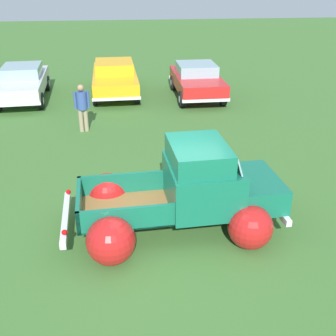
{
  "coord_description": "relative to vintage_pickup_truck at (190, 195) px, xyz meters",
  "views": [
    {
      "loc": [
        -0.9,
        -7.52,
        5.13
      ],
      "look_at": [
        0.0,
        0.77,
        1.06
      ],
      "focal_mm": 43.98,
      "sensor_mm": 36.0,
      "label": 1
    }
  ],
  "objects": [
    {
      "name": "vintage_pickup_truck",
      "position": [
        0.0,
        0.0,
        0.0
      ],
      "size": [
        4.73,
        2.98,
        1.96
      ],
      "rotation": [
        0.0,
        0.0,
        0.06
      ],
      "color": "black",
      "rests_on": "ground"
    },
    {
      "name": "show_car_2",
      "position": [
        1.85,
        9.87,
        0.02
      ],
      "size": [
        1.98,
        4.16,
        1.43
      ],
      "rotation": [
        0.0,
        0.0,
        -1.56
      ],
      "color": "black",
      "rests_on": "ground"
    },
    {
      "name": "spectator_0",
      "position": [
        -2.73,
        6.14,
        0.18
      ],
      "size": [
        0.54,
        0.41,
        1.64
      ],
      "rotation": [
        0.0,
        0.0,
        4.96
      ],
      "color": "gray",
      "rests_on": "ground"
    },
    {
      "name": "show_car_1",
      "position": [
        -1.68,
        10.73,
        0.03
      ],
      "size": [
        2.07,
        4.67,
        1.43
      ],
      "rotation": [
        0.0,
        0.0,
        -1.54
      ],
      "color": "black",
      "rests_on": "ground"
    },
    {
      "name": "show_car_0",
      "position": [
        -5.55,
        10.28,
        0.03
      ],
      "size": [
        2.12,
        4.56,
        1.43
      ],
      "rotation": [
        0.0,
        0.0,
        -1.5
      ],
      "color": "black",
      "rests_on": "ground"
    },
    {
      "name": "ground_plane",
      "position": [
        -0.39,
        -0.02,
        -0.76
      ],
      "size": [
        80.0,
        80.0,
        0.0
      ],
      "primitive_type": "plane",
      "color": "#3D6B2D"
    }
  ]
}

